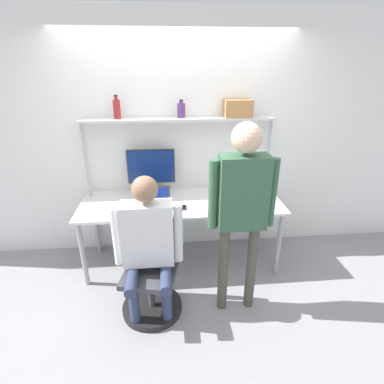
% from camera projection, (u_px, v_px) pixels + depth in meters
% --- Properties ---
extents(ground_plane, '(12.00, 12.00, 0.00)m').
position_uv_depth(ground_plane, '(184.00, 283.00, 3.21)').
color(ground_plane, gray).
extents(wall_back, '(8.00, 0.06, 2.70)m').
position_uv_depth(wall_back, '(178.00, 141.00, 3.42)').
color(wall_back, white).
rests_on(wall_back, ground_plane).
extents(desk, '(2.18, 0.76, 0.77)m').
position_uv_depth(desk, '(181.00, 207.00, 3.30)').
color(desk, silver).
rests_on(desk, ground_plane).
extents(shelf_unit, '(2.07, 0.22, 1.63)m').
position_uv_depth(shelf_unit, '(179.00, 139.00, 3.26)').
color(shelf_unit, silver).
rests_on(shelf_unit, ground_plane).
extents(monitor, '(0.53, 0.19, 0.52)m').
position_uv_depth(monitor, '(151.00, 169.00, 3.36)').
color(monitor, '#333338').
rests_on(monitor, desk).
extents(laptop, '(0.30, 0.25, 0.23)m').
position_uv_depth(laptop, '(156.00, 204.00, 3.06)').
color(laptop, '#333338').
rests_on(laptop, desk).
extents(cell_phone, '(0.07, 0.15, 0.01)m').
position_uv_depth(cell_phone, '(183.00, 208.00, 3.12)').
color(cell_phone, silver).
rests_on(cell_phone, desk).
extents(office_chair, '(0.56, 0.56, 0.90)m').
position_uv_depth(office_chair, '(152.00, 284.00, 2.79)').
color(office_chair, black).
rests_on(office_chair, ground_plane).
extents(person_seated, '(0.60, 0.47, 1.35)m').
position_uv_depth(person_seated, '(148.00, 239.00, 2.55)').
color(person_seated, '#2D3856').
rests_on(person_seated, ground_plane).
extents(person_standing, '(0.57, 0.24, 1.77)m').
position_uv_depth(person_standing, '(242.00, 199.00, 2.46)').
color(person_standing, '#4C473D').
rests_on(person_standing, ground_plane).
extents(bottle_red, '(0.07, 0.07, 0.24)m').
position_uv_depth(bottle_red, '(117.00, 109.00, 3.08)').
color(bottle_red, maroon).
rests_on(bottle_red, shelf_unit).
extents(bottle_purple, '(0.09, 0.09, 0.19)m').
position_uv_depth(bottle_purple, '(181.00, 110.00, 3.14)').
color(bottle_purple, '#593372').
rests_on(bottle_purple, shelf_unit).
extents(storage_box, '(0.29, 0.20, 0.18)m').
position_uv_depth(storage_box, '(238.00, 108.00, 3.19)').
color(storage_box, '#B27A47').
rests_on(storage_box, shelf_unit).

